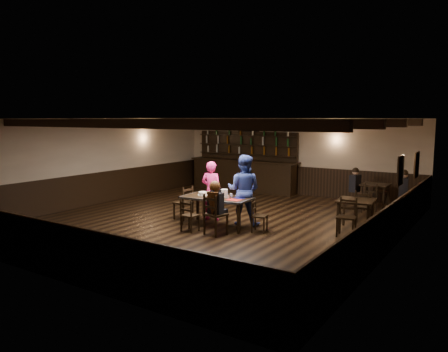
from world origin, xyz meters
The scene contains 25 objects.
ground centered at (0.00, 0.00, 0.00)m, with size 10.00×10.00×0.00m, color black.
room_shell centered at (0.01, 0.04, 1.75)m, with size 9.02×10.02×2.71m.
dining_table centered at (0.33, -0.45, 0.68)m, with size 1.81×0.99×0.75m.
chair_near_left centered at (0.07, -1.29, 0.46)m, with size 0.37×0.36×0.78m.
chair_near_right centered at (0.75, -1.22, 0.57)m, with size 0.53×0.52×0.97m.
chair_end_left centered at (-0.78, -0.32, 0.53)m, with size 0.43×0.45×0.90m.
chair_end_right centered at (1.43, -0.36, 0.45)m, with size 0.42×0.43×0.78m.
chair_far_pushed centered at (-0.68, 0.74, 0.49)m, with size 0.46×0.44×0.84m.
woman_pink centered at (-0.19, 0.06, 0.79)m, with size 0.58×0.38×1.58m, color #FE2386.
man_blue centered at (0.82, 0.04, 0.90)m, with size 0.87×0.68×1.80m, color navy.
seated_person centered at (0.77, -1.16, 0.84)m, with size 0.35×0.52×0.84m.
cake centered at (-0.11, -0.44, 0.79)m, with size 0.27×0.27×0.09m.
plate_stack_a centered at (0.33, -0.48, 0.83)m, with size 0.16×0.16×0.15m, color white.
plate_stack_b centered at (0.55, -0.44, 0.86)m, with size 0.18×0.18×0.21m, color white.
tea_light centered at (0.35, -0.39, 0.78)m, with size 0.05×0.05×0.06m.
salt_shaker centered at (0.73, -0.55, 0.80)m, with size 0.03×0.03×0.09m, color silver.
pepper_shaker centered at (0.78, -0.51, 0.80)m, with size 0.04×0.04×0.09m, color #A5A8AD.
drink_glass centered at (0.68, -0.34, 0.80)m, with size 0.07×0.07×0.10m, color silver.
menu_red centered at (0.90, -0.56, 0.75)m, with size 0.34×0.24×0.00m, color maroon.
menu_blue centered at (0.89, -0.29, 0.75)m, with size 0.28×0.20×0.00m, color #0D0D41.
bar_counter centered at (-1.94, 4.72, 0.73)m, with size 4.37×0.70×2.20m.
back_table_a centered at (3.37, 1.08, 0.65)m, with size 0.93×0.93×0.75m.
back_table_b centered at (3.11, 3.92, 0.65)m, with size 0.79×0.79×0.75m.
bg_patron_left centered at (2.51, 3.88, 0.84)m, with size 0.29×0.40×0.75m.
bg_patron_right centered at (3.94, 3.72, 0.86)m, with size 0.29×0.42×0.79m.
Camera 1 is at (6.41, -9.35, 2.73)m, focal length 35.00 mm.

